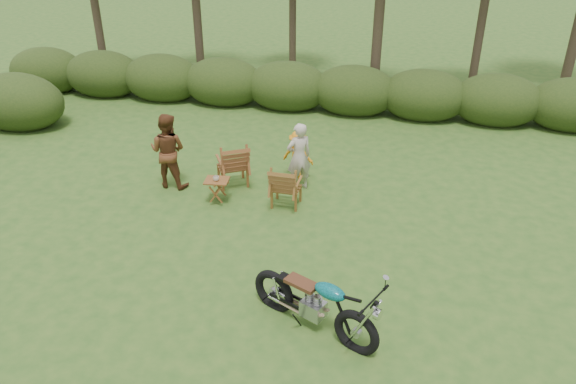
% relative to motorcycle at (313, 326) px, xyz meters
% --- Properties ---
extents(ground, '(80.00, 80.00, 0.00)m').
position_rel_motorcycle_xyz_m(ground, '(-0.37, 0.41, 0.00)').
color(ground, '#284E1A').
rests_on(ground, ground).
extents(motorcycle, '(2.28, 1.67, 1.22)m').
position_rel_motorcycle_xyz_m(motorcycle, '(0.00, 0.00, 0.00)').
color(motorcycle, '#0B9599').
rests_on(motorcycle, ground).
extents(lawn_chair_right, '(0.68, 0.68, 0.95)m').
position_rel_motorcycle_xyz_m(lawn_chair_right, '(-1.17, 3.56, 0.00)').
color(lawn_chair_right, brown).
rests_on(lawn_chair_right, ground).
extents(lawn_chair_left, '(0.97, 0.97, 1.03)m').
position_rel_motorcycle_xyz_m(lawn_chair_left, '(-2.54, 4.23, 0.00)').
color(lawn_chair_left, brown).
rests_on(lawn_chair_left, ground).
extents(side_table, '(0.55, 0.47, 0.53)m').
position_rel_motorcycle_xyz_m(side_table, '(-2.62, 3.39, 0.26)').
color(side_table, brown).
rests_on(side_table, ground).
extents(cup, '(0.15, 0.15, 0.10)m').
position_rel_motorcycle_xyz_m(cup, '(-2.62, 3.35, 0.58)').
color(cup, '#BEAF9D').
rests_on(cup, side_table).
extents(adult_a, '(0.68, 0.63, 1.55)m').
position_rel_motorcycle_xyz_m(adult_a, '(-1.05, 4.33, 0.00)').
color(adult_a, '#BAAC99').
rests_on(adult_a, ground).
extents(adult_b, '(0.87, 0.70, 1.70)m').
position_rel_motorcycle_xyz_m(adult_b, '(-3.88, 3.90, 0.00)').
color(adult_b, '#593119').
rests_on(adult_b, ground).
extents(child, '(0.80, 0.56, 1.13)m').
position_rel_motorcycle_xyz_m(child, '(-1.18, 4.88, 0.00)').
color(child, orange).
rests_on(child, ground).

